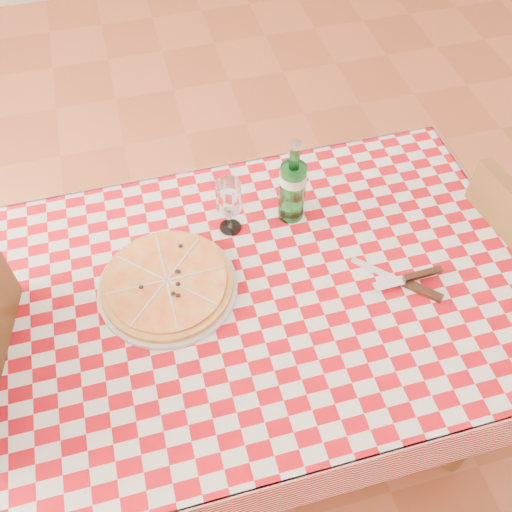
{
  "coord_description": "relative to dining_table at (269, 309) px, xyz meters",
  "views": [
    {
      "loc": [
        -0.24,
        -0.75,
        1.92
      ],
      "look_at": [
        -0.02,
        0.06,
        0.82
      ],
      "focal_mm": 40.0,
      "sensor_mm": 36.0,
      "label": 1
    }
  ],
  "objects": [
    {
      "name": "dining_table",
      "position": [
        0.0,
        0.0,
        0.0
      ],
      "size": [
        1.2,
        0.8,
        0.75
      ],
      "color": "brown",
      "rests_on": "ground"
    },
    {
      "name": "tablecloth",
      "position": [
        0.0,
        0.0,
        0.09
      ],
      "size": [
        1.3,
        0.9,
        0.01
      ],
      "primitive_type": "cube",
      "color": "#A70A14",
      "rests_on": "dining_table"
    },
    {
      "name": "pizza_plate",
      "position": [
        -0.24,
        0.06,
        0.12
      ],
      "size": [
        0.35,
        0.35,
        0.04
      ],
      "primitive_type": null,
      "rotation": [
        0.0,
        0.0,
        0.02
      ],
      "color": "gold",
      "rests_on": "tablecloth"
    },
    {
      "name": "water_bottle",
      "position": [
        0.12,
        0.22,
        0.23
      ],
      "size": [
        0.08,
        0.08,
        0.25
      ],
      "primitive_type": null,
      "rotation": [
        0.0,
        0.0,
        -0.09
      ],
      "color": "#1A6828",
      "rests_on": "tablecloth"
    },
    {
      "name": "wine_glass",
      "position": [
        -0.05,
        0.21,
        0.18
      ],
      "size": [
        0.07,
        0.07,
        0.16
      ],
      "primitive_type": null,
      "rotation": [
        0.0,
        0.0,
        -0.13
      ],
      "color": "white",
      "rests_on": "tablecloth"
    },
    {
      "name": "cutlery",
      "position": [
        0.32,
        -0.07,
        0.11
      ],
      "size": [
        0.31,
        0.28,
        0.03
      ],
      "primitive_type": null,
      "rotation": [
        0.0,
        0.0,
        -0.31
      ],
      "color": "silver",
      "rests_on": "tablecloth"
    }
  ]
}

